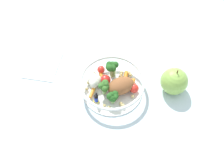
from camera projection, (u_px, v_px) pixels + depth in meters
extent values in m
plane|color=silver|center=(114.00, 89.00, 0.81)|extent=(2.40, 2.40, 0.00)
cylinder|color=white|center=(112.00, 88.00, 0.81)|extent=(0.19, 0.19, 0.01)
torus|color=white|center=(112.00, 81.00, 0.78)|extent=(0.20, 0.20, 0.01)
ellipsoid|color=brown|center=(121.00, 86.00, 0.78)|extent=(0.10, 0.08, 0.05)
cylinder|color=#8EB766|center=(112.00, 72.00, 0.82)|extent=(0.02, 0.02, 0.03)
sphere|color=#23561E|center=(109.00, 67.00, 0.79)|extent=(0.02, 0.02, 0.02)
sphere|color=#23561E|center=(110.00, 68.00, 0.79)|extent=(0.02, 0.02, 0.02)
sphere|color=#23561E|center=(112.00, 69.00, 0.79)|extent=(0.02, 0.02, 0.02)
sphere|color=#23561E|center=(114.00, 67.00, 0.79)|extent=(0.02, 0.02, 0.02)
sphere|color=#23561E|center=(115.00, 65.00, 0.80)|extent=(0.02, 0.02, 0.02)
sphere|color=#23561E|center=(113.00, 65.00, 0.80)|extent=(0.02, 0.02, 0.02)
sphere|color=#23561E|center=(109.00, 65.00, 0.80)|extent=(0.02, 0.02, 0.02)
cylinder|color=#8EB766|center=(104.00, 90.00, 0.78)|extent=(0.01, 0.01, 0.03)
sphere|color=#386B28|center=(101.00, 86.00, 0.76)|extent=(0.02, 0.02, 0.02)
sphere|color=#386B28|center=(103.00, 88.00, 0.76)|extent=(0.02, 0.02, 0.02)
sphere|color=#386B28|center=(105.00, 89.00, 0.76)|extent=(0.02, 0.02, 0.02)
sphere|color=#386B28|center=(107.00, 87.00, 0.76)|extent=(0.02, 0.02, 0.02)
sphere|color=#386B28|center=(106.00, 84.00, 0.76)|extent=(0.02, 0.02, 0.02)
sphere|color=#386B28|center=(105.00, 83.00, 0.77)|extent=(0.02, 0.02, 0.02)
sphere|color=#386B28|center=(103.00, 85.00, 0.77)|extent=(0.02, 0.02, 0.02)
cylinder|color=#8EB766|center=(112.00, 100.00, 0.77)|extent=(0.01, 0.01, 0.02)
sphere|color=#23561E|center=(110.00, 96.00, 0.75)|extent=(0.02, 0.02, 0.02)
sphere|color=#23561E|center=(112.00, 98.00, 0.75)|extent=(0.02, 0.02, 0.02)
sphere|color=#23561E|center=(114.00, 100.00, 0.75)|extent=(0.01, 0.01, 0.01)
sphere|color=#23561E|center=(115.00, 97.00, 0.75)|extent=(0.01, 0.01, 0.01)
sphere|color=#23561E|center=(115.00, 96.00, 0.75)|extent=(0.02, 0.02, 0.02)
sphere|color=#23561E|center=(113.00, 94.00, 0.76)|extent=(0.02, 0.02, 0.02)
sphere|color=#23561E|center=(111.00, 95.00, 0.75)|extent=(0.02, 0.02, 0.02)
sphere|color=silver|center=(94.00, 81.00, 0.80)|extent=(0.03, 0.03, 0.03)
sphere|color=silver|center=(94.00, 83.00, 0.79)|extent=(0.03, 0.03, 0.03)
sphere|color=silver|center=(96.00, 81.00, 0.80)|extent=(0.03, 0.03, 0.03)
sphere|color=silver|center=(97.00, 80.00, 0.80)|extent=(0.03, 0.03, 0.03)
sphere|color=silver|center=(97.00, 80.00, 0.80)|extent=(0.03, 0.03, 0.03)
sphere|color=silver|center=(96.00, 80.00, 0.80)|extent=(0.03, 0.03, 0.03)
sphere|color=silver|center=(93.00, 79.00, 0.81)|extent=(0.04, 0.04, 0.04)
cube|color=yellow|center=(96.00, 101.00, 0.78)|extent=(0.02, 0.02, 0.00)
cylinder|color=#1933B2|center=(96.00, 99.00, 0.77)|extent=(0.02, 0.02, 0.02)
sphere|color=black|center=(96.00, 97.00, 0.76)|extent=(0.01, 0.01, 0.01)
sphere|color=black|center=(96.00, 94.00, 0.76)|extent=(0.01, 0.01, 0.01)
sphere|color=black|center=(95.00, 97.00, 0.75)|extent=(0.01, 0.01, 0.01)
cylinder|color=orange|center=(92.00, 93.00, 0.79)|extent=(0.02, 0.04, 0.01)
cylinder|color=orange|center=(126.00, 76.00, 0.82)|extent=(0.02, 0.04, 0.01)
cylinder|color=orange|center=(133.00, 83.00, 0.81)|extent=(0.02, 0.03, 0.01)
cylinder|color=orange|center=(101.00, 76.00, 0.82)|extent=(0.02, 0.03, 0.01)
sphere|color=red|center=(105.00, 80.00, 0.80)|extent=(0.03, 0.03, 0.03)
sphere|color=red|center=(101.00, 69.00, 0.83)|extent=(0.02, 0.02, 0.02)
sphere|color=red|center=(134.00, 88.00, 0.79)|extent=(0.03, 0.03, 0.03)
sphere|color=#D1B775|center=(123.00, 106.00, 0.76)|extent=(0.01, 0.01, 0.01)
sphere|color=#D1B775|center=(109.00, 107.00, 0.76)|extent=(0.01, 0.01, 0.01)
sphere|color=tan|center=(129.00, 73.00, 0.83)|extent=(0.01, 0.01, 0.01)
sphere|color=tan|center=(133.00, 96.00, 0.78)|extent=(0.01, 0.01, 0.01)
sphere|color=#D1B775|center=(120.00, 77.00, 0.82)|extent=(0.01, 0.01, 0.01)
sphere|color=tan|center=(87.00, 88.00, 0.80)|extent=(0.01, 0.01, 0.01)
sphere|color=#D1B775|center=(121.00, 72.00, 0.83)|extent=(0.01, 0.01, 0.01)
sphere|color=#D1B775|center=(95.00, 88.00, 0.80)|extent=(0.01, 0.01, 0.01)
sphere|color=tan|center=(131.00, 75.00, 0.83)|extent=(0.01, 0.01, 0.01)
sphere|color=tan|center=(121.00, 75.00, 0.83)|extent=(0.01, 0.01, 0.01)
sphere|color=tan|center=(121.00, 104.00, 0.77)|extent=(0.01, 0.01, 0.01)
sphere|color=tan|center=(104.00, 106.00, 0.76)|extent=(0.01, 0.01, 0.01)
sphere|color=tan|center=(94.00, 74.00, 0.83)|extent=(0.01, 0.01, 0.01)
sphere|color=tan|center=(89.00, 83.00, 0.81)|extent=(0.01, 0.01, 0.01)
sphere|color=#8CB74C|center=(174.00, 81.00, 0.78)|extent=(0.08, 0.08, 0.08)
cylinder|color=brown|center=(177.00, 72.00, 0.74)|extent=(0.00, 0.00, 0.01)
cube|color=white|center=(43.00, 64.00, 0.87)|extent=(0.14, 0.15, 0.01)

